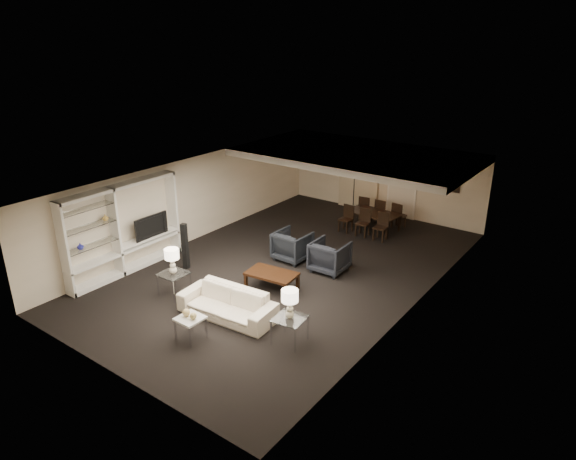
% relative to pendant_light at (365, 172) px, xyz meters
% --- Properties ---
extents(floor, '(11.00, 11.00, 0.00)m').
position_rel_pendant_light_xyz_m(floor, '(-0.30, -3.50, -1.92)').
color(floor, black).
rests_on(floor, ground).
extents(ceiling, '(7.00, 11.00, 0.02)m').
position_rel_pendant_light_xyz_m(ceiling, '(-0.30, -3.50, 0.58)').
color(ceiling, silver).
rests_on(ceiling, ground).
extents(wall_back, '(7.00, 0.02, 2.50)m').
position_rel_pendant_light_xyz_m(wall_back, '(-0.30, 2.00, -0.67)').
color(wall_back, beige).
rests_on(wall_back, ground).
extents(wall_front, '(7.00, 0.02, 2.50)m').
position_rel_pendant_light_xyz_m(wall_front, '(-0.30, -9.00, -0.67)').
color(wall_front, beige).
rests_on(wall_front, ground).
extents(wall_left, '(0.02, 11.00, 2.50)m').
position_rel_pendant_light_xyz_m(wall_left, '(-3.80, -3.50, -0.67)').
color(wall_left, beige).
rests_on(wall_left, ground).
extents(wall_right, '(0.02, 11.00, 2.50)m').
position_rel_pendant_light_xyz_m(wall_right, '(3.20, -3.50, -0.67)').
color(wall_right, beige).
rests_on(wall_right, ground).
extents(ceiling_soffit, '(7.00, 4.00, 0.20)m').
position_rel_pendant_light_xyz_m(ceiling_soffit, '(-0.30, 0.00, 0.48)').
color(ceiling_soffit, silver).
rests_on(ceiling_soffit, ceiling).
extents(curtains, '(1.50, 0.12, 2.40)m').
position_rel_pendant_light_xyz_m(curtains, '(-1.20, 1.92, -0.72)').
color(curtains, beige).
rests_on(curtains, wall_back).
extents(door, '(0.90, 0.05, 2.10)m').
position_rel_pendant_light_xyz_m(door, '(0.40, 1.97, -0.87)').
color(door, silver).
rests_on(door, wall_back).
extents(painting, '(0.95, 0.04, 0.65)m').
position_rel_pendant_light_xyz_m(painting, '(1.80, 1.96, -0.37)').
color(painting, '#142D38').
rests_on(painting, wall_back).
extents(media_unit, '(0.38, 3.40, 2.35)m').
position_rel_pendant_light_xyz_m(media_unit, '(-3.61, -6.10, -0.74)').
color(media_unit, white).
rests_on(media_unit, wall_left).
extents(pendant_light, '(0.52, 0.52, 0.24)m').
position_rel_pendant_light_xyz_m(pendant_light, '(0.00, 0.00, 0.00)').
color(pendant_light, '#D8591E').
rests_on(pendant_light, ceiling_soffit).
extents(sofa, '(2.27, 1.04, 0.65)m').
position_rel_pendant_light_xyz_m(sofa, '(0.05, -6.26, -1.60)').
color(sofa, beige).
rests_on(sofa, floor).
extents(coffee_table, '(1.29, 0.84, 0.43)m').
position_rel_pendant_light_xyz_m(coffee_table, '(0.05, -4.66, -1.70)').
color(coffee_table, black).
rests_on(coffee_table, floor).
extents(armchair_left, '(0.90, 0.92, 0.82)m').
position_rel_pendant_light_xyz_m(armchair_left, '(-0.55, -2.96, -1.51)').
color(armchair_left, black).
rests_on(armchair_left, floor).
extents(armchair_right, '(0.91, 0.94, 0.82)m').
position_rel_pendant_light_xyz_m(armchair_right, '(0.65, -2.96, -1.51)').
color(armchair_right, black).
rests_on(armchair_right, floor).
extents(side_table_left, '(0.61, 0.61, 0.57)m').
position_rel_pendant_light_xyz_m(side_table_left, '(-1.65, -6.26, -1.64)').
color(side_table_left, white).
rests_on(side_table_left, floor).
extents(side_table_right, '(0.67, 0.67, 0.57)m').
position_rel_pendant_light_xyz_m(side_table_right, '(1.75, -6.26, -1.64)').
color(side_table_right, white).
rests_on(side_table_right, floor).
extents(table_lamp_left, '(0.38, 0.38, 0.63)m').
position_rel_pendant_light_xyz_m(table_lamp_left, '(-1.65, -6.26, -1.04)').
color(table_lamp_left, beige).
rests_on(table_lamp_left, side_table_left).
extents(table_lamp_right, '(0.35, 0.35, 0.63)m').
position_rel_pendant_light_xyz_m(table_lamp_right, '(1.75, -6.26, -1.04)').
color(table_lamp_right, beige).
rests_on(table_lamp_right, side_table_right).
extents(marble_table, '(0.52, 0.52, 0.51)m').
position_rel_pendant_light_xyz_m(marble_table, '(0.05, -7.36, -1.67)').
color(marble_table, white).
rests_on(marble_table, floor).
extents(gold_gourd_a, '(0.16, 0.16, 0.16)m').
position_rel_pendant_light_xyz_m(gold_gourd_a, '(-0.05, -7.36, -1.33)').
color(gold_gourd_a, '#D5B571').
rests_on(gold_gourd_a, marble_table).
extents(gold_gourd_b, '(0.14, 0.14, 0.14)m').
position_rel_pendant_light_xyz_m(gold_gourd_b, '(0.15, -7.36, -1.34)').
color(gold_gourd_b, tan).
rests_on(gold_gourd_b, marble_table).
extents(television, '(1.05, 0.14, 0.60)m').
position_rel_pendant_light_xyz_m(television, '(-3.58, -5.32, -0.87)').
color(television, black).
rests_on(television, media_unit).
extents(vase_blue, '(0.16, 0.16, 0.16)m').
position_rel_pendant_light_xyz_m(vase_blue, '(-3.61, -7.34, -0.78)').
color(vase_blue, navy).
rests_on(vase_blue, media_unit).
extents(vase_amber, '(0.15, 0.15, 0.16)m').
position_rel_pendant_light_xyz_m(vase_amber, '(-3.61, -6.57, -0.28)').
color(vase_amber, gold).
rests_on(vase_amber, media_unit).
extents(floor_speaker, '(0.17, 0.17, 1.26)m').
position_rel_pendant_light_xyz_m(floor_speaker, '(-2.50, -5.07, -1.29)').
color(floor_speaker, black).
rests_on(floor_speaker, floor).
extents(dining_table, '(1.70, 1.07, 0.57)m').
position_rel_pendant_light_xyz_m(dining_table, '(0.18, 0.37, -1.64)').
color(dining_table, black).
rests_on(dining_table, floor).
extents(chair_nl, '(0.41, 0.41, 0.84)m').
position_rel_pendant_light_xyz_m(chair_nl, '(-0.42, -0.28, -1.50)').
color(chair_nl, black).
rests_on(chair_nl, floor).
extents(chair_nm, '(0.42, 0.42, 0.84)m').
position_rel_pendant_light_xyz_m(chair_nm, '(0.18, -0.28, -1.50)').
color(chair_nm, black).
rests_on(chair_nm, floor).
extents(chair_nr, '(0.41, 0.41, 0.84)m').
position_rel_pendant_light_xyz_m(chair_nr, '(0.78, -0.28, -1.50)').
color(chair_nr, black).
rests_on(chair_nr, floor).
extents(chair_fl, '(0.44, 0.44, 0.84)m').
position_rel_pendant_light_xyz_m(chair_fl, '(-0.42, 1.02, -1.50)').
color(chair_fl, black).
rests_on(chair_fl, floor).
extents(chair_fm, '(0.39, 0.39, 0.84)m').
position_rel_pendant_light_xyz_m(chair_fm, '(0.18, 1.02, -1.50)').
color(chair_fm, black).
rests_on(chair_fm, floor).
extents(chair_fr, '(0.43, 0.43, 0.84)m').
position_rel_pendant_light_xyz_m(chair_fr, '(0.78, 1.02, -1.50)').
color(chair_fr, black).
rests_on(chair_fr, floor).
extents(floor_lamp, '(0.31, 0.31, 1.73)m').
position_rel_pendant_light_xyz_m(floor_lamp, '(-1.25, 1.70, -1.05)').
color(floor_lamp, black).
rests_on(floor_lamp, floor).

